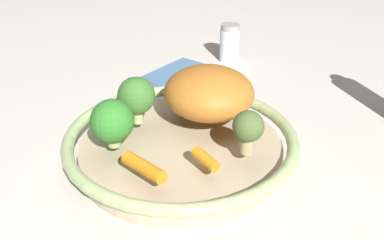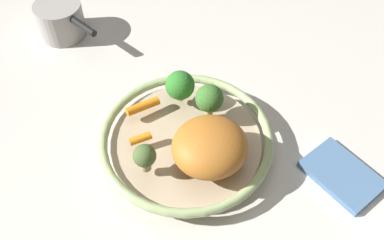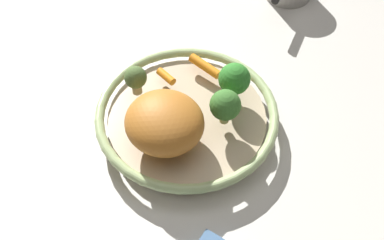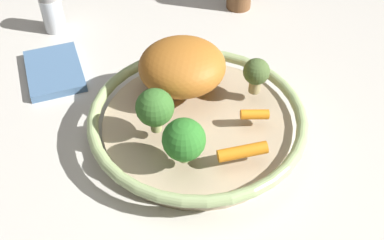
{
  "view_description": "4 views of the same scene",
  "coord_description": "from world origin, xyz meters",
  "px_view_note": "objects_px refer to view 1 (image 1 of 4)",
  "views": [
    {
      "loc": [
        0.51,
        0.2,
        0.37
      ],
      "look_at": [
        0.02,
        0.03,
        0.09
      ],
      "focal_mm": 42.5,
      "sensor_mm": 36.0,
      "label": 1
    },
    {
      "loc": [
        -0.28,
        0.4,
        0.7
      ],
      "look_at": [
        -0.01,
        -0.01,
        0.09
      ],
      "focal_mm": 40.59,
      "sensor_mm": 36.0,
      "label": 2
    },
    {
      "loc": [
        -0.5,
        -0.15,
        0.69
      ],
      "look_at": [
        -0.03,
        -0.02,
        0.06
      ],
      "focal_mm": 43.61,
      "sensor_mm": 36.0,
      "label": 3
    },
    {
      "loc": [
        0.38,
        -0.31,
        0.51
      ],
      "look_at": [
        0.02,
        -0.03,
        0.07
      ],
      "focal_mm": 42.55,
      "sensor_mm": 36.0,
      "label": 4
    }
  ],
  "objects_px": {
    "broccoli_floret_small": "(112,121)",
    "dish_towel": "(180,76)",
    "roast_chicken_piece": "(209,93)",
    "broccoli_floret_edge": "(248,128)",
    "serving_bowl": "(181,146)",
    "baby_carrot_right": "(144,167)",
    "salt_shaker": "(229,43)",
    "baby_carrot_back": "(206,159)",
    "broccoli_floret_large": "(136,96)"
  },
  "relations": [
    {
      "from": "salt_shaker",
      "to": "broccoli_floret_large",
      "type": "bearing_deg",
      "value": -3.49
    },
    {
      "from": "baby_carrot_back",
      "to": "baby_carrot_right",
      "type": "distance_m",
      "value": 0.08
    },
    {
      "from": "roast_chicken_piece",
      "to": "broccoli_floret_large",
      "type": "bearing_deg",
      "value": -57.34
    },
    {
      "from": "baby_carrot_back",
      "to": "dish_towel",
      "type": "relative_size",
      "value": 0.3
    },
    {
      "from": "dish_towel",
      "to": "baby_carrot_right",
      "type": "bearing_deg",
      "value": 15.27
    },
    {
      "from": "broccoli_floret_small",
      "to": "broccoli_floret_large",
      "type": "height_order",
      "value": "broccoli_floret_large"
    },
    {
      "from": "broccoli_floret_large",
      "to": "salt_shaker",
      "type": "height_order",
      "value": "broccoli_floret_large"
    },
    {
      "from": "serving_bowl",
      "to": "salt_shaker",
      "type": "distance_m",
      "value": 0.41
    },
    {
      "from": "baby_carrot_back",
      "to": "salt_shaker",
      "type": "height_order",
      "value": "salt_shaker"
    },
    {
      "from": "serving_bowl",
      "to": "baby_carrot_right",
      "type": "xyz_separation_m",
      "value": [
        0.11,
        -0.01,
        0.03
      ]
    },
    {
      "from": "serving_bowl",
      "to": "baby_carrot_right",
      "type": "distance_m",
      "value": 0.11
    },
    {
      "from": "baby_carrot_right",
      "to": "broccoli_floret_edge",
      "type": "height_order",
      "value": "broccoli_floret_edge"
    },
    {
      "from": "baby_carrot_back",
      "to": "baby_carrot_right",
      "type": "bearing_deg",
      "value": -55.53
    },
    {
      "from": "serving_bowl",
      "to": "roast_chicken_piece",
      "type": "relative_size",
      "value": 2.45
    },
    {
      "from": "baby_carrot_right",
      "to": "salt_shaker",
      "type": "xyz_separation_m",
      "value": [
        -0.51,
        -0.04,
        -0.02
      ]
    },
    {
      "from": "roast_chicken_piece",
      "to": "broccoli_floret_large",
      "type": "height_order",
      "value": "roast_chicken_piece"
    },
    {
      "from": "baby_carrot_back",
      "to": "broccoli_floret_small",
      "type": "height_order",
      "value": "broccoli_floret_small"
    },
    {
      "from": "dish_towel",
      "to": "broccoli_floret_small",
      "type": "bearing_deg",
      "value": 6.67
    },
    {
      "from": "salt_shaker",
      "to": "dish_towel",
      "type": "relative_size",
      "value": 0.6
    },
    {
      "from": "roast_chicken_piece",
      "to": "broccoli_floret_large",
      "type": "xyz_separation_m",
      "value": [
        0.06,
        -0.09,
        0.01
      ]
    },
    {
      "from": "serving_bowl",
      "to": "broccoli_floret_large",
      "type": "relative_size",
      "value": 4.75
    },
    {
      "from": "baby_carrot_right",
      "to": "baby_carrot_back",
      "type": "bearing_deg",
      "value": 124.47
    },
    {
      "from": "baby_carrot_back",
      "to": "broccoli_floret_small",
      "type": "relative_size",
      "value": 0.63
    },
    {
      "from": "broccoli_floret_small",
      "to": "dish_towel",
      "type": "height_order",
      "value": "broccoli_floret_small"
    },
    {
      "from": "serving_bowl",
      "to": "dish_towel",
      "type": "height_order",
      "value": "serving_bowl"
    },
    {
      "from": "baby_carrot_back",
      "to": "baby_carrot_right",
      "type": "xyz_separation_m",
      "value": [
        0.04,
        -0.06,
        0.0
      ]
    },
    {
      "from": "broccoli_floret_small",
      "to": "broccoli_floret_large",
      "type": "bearing_deg",
      "value": 178.75
    },
    {
      "from": "salt_shaker",
      "to": "dish_towel",
      "type": "xyz_separation_m",
      "value": [
        0.13,
        -0.06,
        -0.03
      ]
    },
    {
      "from": "roast_chicken_piece",
      "to": "baby_carrot_back",
      "type": "bearing_deg",
      "value": 16.58
    },
    {
      "from": "roast_chicken_piece",
      "to": "broccoli_floret_edge",
      "type": "relative_size",
      "value": 2.28
    },
    {
      "from": "broccoli_floret_edge",
      "to": "serving_bowl",
      "type": "bearing_deg",
      "value": -100.03
    },
    {
      "from": "dish_towel",
      "to": "baby_carrot_back",
      "type": "bearing_deg",
      "value": 26.44
    },
    {
      "from": "baby_carrot_back",
      "to": "salt_shaker",
      "type": "bearing_deg",
      "value": -167.62
    },
    {
      "from": "broccoli_floret_edge",
      "to": "salt_shaker",
      "type": "distance_m",
      "value": 0.45
    },
    {
      "from": "baby_carrot_right",
      "to": "broccoli_floret_edge",
      "type": "relative_size",
      "value": 1.15
    },
    {
      "from": "dish_towel",
      "to": "roast_chicken_piece",
      "type": "bearing_deg",
      "value": 31.65
    },
    {
      "from": "broccoli_floret_edge",
      "to": "dish_towel",
      "type": "distance_m",
      "value": 0.37
    },
    {
      "from": "dish_towel",
      "to": "serving_bowl",
      "type": "bearing_deg",
      "value": 21.82
    },
    {
      "from": "salt_shaker",
      "to": "dish_towel",
      "type": "distance_m",
      "value": 0.15
    },
    {
      "from": "roast_chicken_piece",
      "to": "broccoli_floret_edge",
      "type": "distance_m",
      "value": 0.11
    },
    {
      "from": "baby_carrot_back",
      "to": "dish_towel",
      "type": "xyz_separation_m",
      "value": [
        -0.34,
        -0.17,
        -0.05
      ]
    },
    {
      "from": "serving_bowl",
      "to": "broccoli_floret_edge",
      "type": "bearing_deg",
      "value": 79.97
    },
    {
      "from": "broccoli_floret_small",
      "to": "baby_carrot_back",
      "type": "bearing_deg",
      "value": 89.74
    },
    {
      "from": "broccoli_floret_large",
      "to": "dish_towel",
      "type": "relative_size",
      "value": 0.51
    },
    {
      "from": "roast_chicken_piece",
      "to": "dish_towel",
      "type": "relative_size",
      "value": 0.98
    },
    {
      "from": "salt_shaker",
      "to": "baby_carrot_back",
      "type": "bearing_deg",
      "value": 12.38
    },
    {
      "from": "baby_carrot_right",
      "to": "broccoli_floret_large",
      "type": "distance_m",
      "value": 0.13
    },
    {
      "from": "roast_chicken_piece",
      "to": "baby_carrot_right",
      "type": "relative_size",
      "value": 1.99
    },
    {
      "from": "baby_carrot_right",
      "to": "dish_towel",
      "type": "xyz_separation_m",
      "value": [
        -0.38,
        -0.1,
        -0.05
      ]
    },
    {
      "from": "roast_chicken_piece",
      "to": "dish_towel",
      "type": "bearing_deg",
      "value": -148.35
    }
  ]
}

